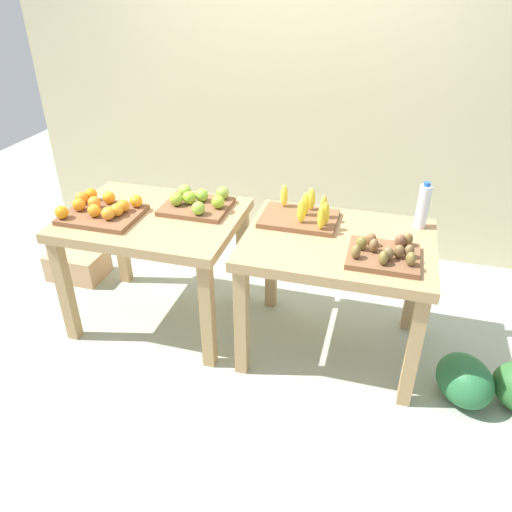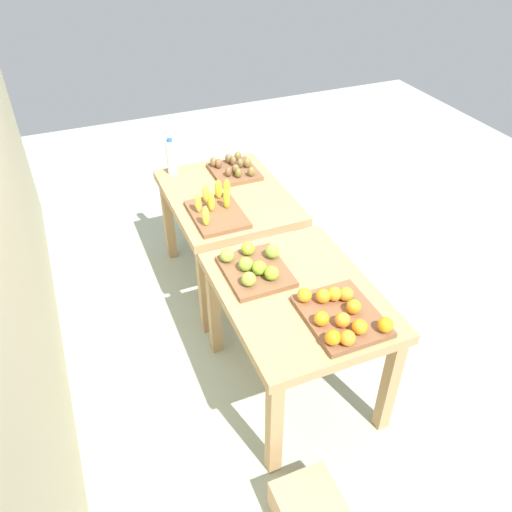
# 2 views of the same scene
# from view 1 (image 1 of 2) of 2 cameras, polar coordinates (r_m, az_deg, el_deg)

# --- Properties ---
(ground_plane) EXTENTS (8.00, 8.00, 0.00)m
(ground_plane) POSITION_cam_1_polar(r_m,az_deg,el_deg) (3.30, -1.49, -8.50)
(ground_plane) COLOR #A2AE9B
(back_wall) EXTENTS (4.40, 0.12, 3.00)m
(back_wall) POSITION_cam_1_polar(r_m,az_deg,el_deg) (3.91, 4.44, 22.01)
(back_wall) COLOR beige
(back_wall) RESTS_ON ground_plane
(display_table_left) EXTENTS (1.04, 0.80, 0.76)m
(display_table_left) POSITION_cam_1_polar(r_m,az_deg,el_deg) (3.13, -11.52, 2.75)
(display_table_left) COLOR tan
(display_table_left) RESTS_ON ground_plane
(display_table_right) EXTENTS (1.04, 0.80, 0.76)m
(display_table_right) POSITION_cam_1_polar(r_m,az_deg,el_deg) (2.84, 9.21, -0.10)
(display_table_right) COLOR tan
(display_table_right) RESTS_ON ground_plane
(orange_bin) EXTENTS (0.45, 0.37, 0.11)m
(orange_bin) POSITION_cam_1_polar(r_m,az_deg,el_deg) (3.12, -17.22, 5.08)
(orange_bin) COLOR brown
(orange_bin) RESTS_ON display_table_left
(apple_bin) EXTENTS (0.40, 0.36, 0.11)m
(apple_bin) POSITION_cam_1_polar(r_m,az_deg,el_deg) (3.10, -6.66, 6.07)
(apple_bin) COLOR brown
(apple_bin) RESTS_ON display_table_left
(banana_crate) EXTENTS (0.44, 0.32, 0.17)m
(banana_crate) POSITION_cam_1_polar(r_m,az_deg,el_deg) (2.93, 5.34, 4.70)
(banana_crate) COLOR brown
(banana_crate) RESTS_ON display_table_right
(kiwi_bin) EXTENTS (0.36, 0.32, 0.10)m
(kiwi_bin) POSITION_cam_1_polar(r_m,az_deg,el_deg) (2.63, 14.44, 0.30)
(kiwi_bin) COLOR brown
(kiwi_bin) RESTS_ON display_table_right
(water_bottle) EXTENTS (0.07, 0.07, 0.27)m
(water_bottle) POSITION_cam_1_polar(r_m,az_deg,el_deg) (2.97, 18.47, 5.38)
(water_bottle) COLOR silver
(water_bottle) RESTS_ON display_table_right
(watermelon_pile) EXTENTS (0.75, 0.44, 0.28)m
(watermelon_pile) POSITION_cam_1_polar(r_m,az_deg,el_deg) (3.03, 25.83, -13.12)
(watermelon_pile) COLOR #2C622C
(watermelon_pile) RESTS_ON ground_plane
(cardboard_produce_box) EXTENTS (0.40, 0.30, 0.20)m
(cardboard_produce_box) POSITION_cam_1_polar(r_m,az_deg,el_deg) (4.02, -19.60, -0.85)
(cardboard_produce_box) COLOR tan
(cardboard_produce_box) RESTS_ON ground_plane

